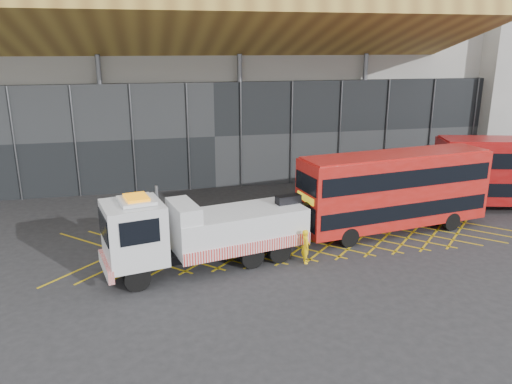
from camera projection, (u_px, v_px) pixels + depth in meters
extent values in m
plane|color=#272729|center=(209.00, 244.00, 27.70)|extent=(120.00, 120.00, 0.00)
cube|color=gold|center=(120.00, 252.00, 26.70)|extent=(7.16, 7.16, 0.01)
cube|color=gold|center=(120.00, 252.00, 26.70)|extent=(7.16, 7.16, 0.01)
cube|color=gold|center=(151.00, 249.00, 27.03)|extent=(7.16, 7.16, 0.01)
cube|color=gold|center=(151.00, 249.00, 27.03)|extent=(7.16, 7.16, 0.01)
cube|color=gold|center=(180.00, 246.00, 27.37)|extent=(7.16, 7.16, 0.01)
cube|color=gold|center=(180.00, 246.00, 27.37)|extent=(7.16, 7.16, 0.01)
cube|color=gold|center=(209.00, 244.00, 27.70)|extent=(7.16, 7.16, 0.01)
cube|color=gold|center=(209.00, 244.00, 27.70)|extent=(7.16, 7.16, 0.01)
cube|color=gold|center=(238.00, 242.00, 28.04)|extent=(7.16, 7.16, 0.01)
cube|color=gold|center=(238.00, 242.00, 28.04)|extent=(7.16, 7.16, 0.01)
cube|color=gold|center=(265.00, 239.00, 28.37)|extent=(7.16, 7.16, 0.01)
cube|color=gold|center=(265.00, 239.00, 28.37)|extent=(7.16, 7.16, 0.01)
cube|color=gold|center=(292.00, 237.00, 28.71)|extent=(7.16, 7.16, 0.01)
cube|color=gold|center=(292.00, 237.00, 28.71)|extent=(7.16, 7.16, 0.01)
cube|color=gold|center=(318.00, 235.00, 29.04)|extent=(7.16, 7.16, 0.01)
cube|color=gold|center=(318.00, 235.00, 29.04)|extent=(7.16, 7.16, 0.01)
cube|color=gold|center=(344.00, 233.00, 29.38)|extent=(7.16, 7.16, 0.01)
cube|color=gold|center=(344.00, 233.00, 29.38)|extent=(7.16, 7.16, 0.01)
cube|color=gold|center=(369.00, 231.00, 29.71)|extent=(7.16, 7.16, 0.01)
cube|color=gold|center=(369.00, 231.00, 29.71)|extent=(7.16, 7.16, 0.01)
cube|color=gold|center=(394.00, 229.00, 30.04)|extent=(7.16, 7.16, 0.01)
cube|color=gold|center=(394.00, 229.00, 30.04)|extent=(7.16, 7.16, 0.01)
cube|color=gold|center=(418.00, 226.00, 30.38)|extent=(7.16, 7.16, 0.01)
cube|color=gold|center=(418.00, 226.00, 30.38)|extent=(7.16, 7.16, 0.01)
cube|color=gold|center=(442.00, 225.00, 30.71)|extent=(7.16, 7.16, 0.01)
cube|color=gold|center=(442.00, 225.00, 30.71)|extent=(7.16, 7.16, 0.01)
cube|color=gold|center=(465.00, 223.00, 31.05)|extent=(7.16, 7.16, 0.01)
cube|color=gold|center=(465.00, 223.00, 31.05)|extent=(7.16, 7.16, 0.01)
cube|color=gray|center=(201.00, 64.00, 43.35)|extent=(55.00, 14.00, 18.00)
cube|color=black|center=(214.00, 136.00, 37.94)|extent=(55.00, 0.80, 8.00)
cube|color=olive|center=(188.00, 31.00, 31.93)|extent=(40.00, 11.93, 4.07)
cylinder|color=#595B60|center=(104.00, 127.00, 35.79)|extent=(0.36, 0.36, 10.00)
cylinder|color=#595B60|center=(240.00, 122.00, 37.89)|extent=(0.36, 0.36, 10.00)
cylinder|color=#595B60|center=(362.00, 118.00, 39.98)|extent=(0.36, 0.36, 10.00)
cube|color=black|center=(211.00, 251.00, 24.87)|extent=(10.34, 3.29, 0.38)
cube|color=white|center=(134.00, 233.00, 22.92)|extent=(3.14, 3.22, 2.83)
cube|color=black|center=(103.00, 227.00, 22.24)|extent=(0.57, 2.35, 1.20)
cube|color=red|center=(106.00, 266.00, 22.77)|extent=(0.88, 2.83, 0.60)
cube|color=orange|center=(136.00, 197.00, 22.54)|extent=(1.24, 1.49, 0.13)
cube|color=white|center=(239.00, 227.00, 25.20)|extent=(7.18, 4.12, 1.74)
cube|color=red|center=(250.00, 249.00, 24.17)|extent=(6.61, 1.52, 0.60)
cube|color=white|center=(184.00, 211.00, 23.69)|extent=(1.63, 2.79, 0.76)
cube|color=black|center=(288.00, 200.00, 26.06)|extent=(1.39, 0.81, 0.54)
cube|color=black|center=(306.00, 207.00, 26.65)|extent=(2.41, 0.89, 1.18)
cylinder|color=black|center=(137.00, 278.00, 22.33)|extent=(1.25, 0.63, 1.20)
cylinder|color=black|center=(127.00, 259.00, 24.32)|extent=(1.25, 0.63, 1.20)
cylinder|color=black|center=(279.00, 251.00, 25.25)|extent=(1.25, 0.63, 1.20)
cylinder|color=black|center=(260.00, 236.00, 27.24)|extent=(1.25, 0.63, 1.20)
cylinder|color=#595B60|center=(158.00, 209.00, 24.27)|extent=(0.15, 0.15, 2.40)
cube|color=#AD140F|center=(395.00, 189.00, 28.99)|extent=(11.82, 4.39, 4.07)
cube|color=black|center=(393.00, 205.00, 29.26)|extent=(11.37, 4.38, 0.89)
cube|color=black|center=(396.00, 174.00, 28.73)|extent=(11.37, 4.38, 1.00)
cube|color=black|center=(305.00, 216.00, 27.23)|extent=(0.42, 2.34, 1.36)
cube|color=black|center=(306.00, 183.00, 26.71)|extent=(0.42, 2.34, 1.00)
cube|color=yellow|center=(305.00, 198.00, 26.94)|extent=(0.34, 1.86, 0.37)
cube|color=#AD140F|center=(398.00, 154.00, 28.41)|extent=(11.56, 4.14, 0.13)
cylinder|color=black|center=(349.00, 237.00, 27.23)|extent=(1.13, 0.48, 1.09)
cylinder|color=black|center=(328.00, 223.00, 29.35)|extent=(1.13, 0.48, 1.09)
cylinder|color=black|center=(451.00, 221.00, 29.68)|extent=(1.13, 0.48, 1.09)
cylinder|color=black|center=(425.00, 210.00, 31.80)|extent=(1.13, 0.48, 1.09)
cube|color=black|center=(437.00, 183.00, 33.46)|extent=(0.67, 2.32, 1.38)
cube|color=black|center=(440.00, 156.00, 32.93)|extent=(0.67, 2.32, 1.01)
cube|color=yellow|center=(438.00, 169.00, 33.18)|extent=(0.55, 1.85, 0.37)
cylinder|color=black|center=(474.00, 206.00, 32.55)|extent=(1.15, 0.59, 1.11)
cylinder|color=black|center=(461.00, 195.00, 34.86)|extent=(1.15, 0.59, 1.11)
imported|color=yellow|center=(306.00, 246.00, 25.13)|extent=(0.52, 0.70, 1.77)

